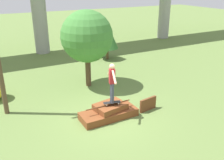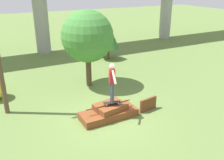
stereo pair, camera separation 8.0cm
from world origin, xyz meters
name	(u,v)px [view 1 (the left image)]	position (x,y,z in m)	size (l,w,h in m)	color
ground_plane	(109,117)	(0.00, 0.00, 0.00)	(80.00, 80.00, 0.00)	olive
scrap_pile	(109,112)	(0.03, 0.02, 0.24)	(2.42, 1.15, 0.62)	brown
scrap_plank_loose	(148,104)	(1.83, -0.25, 0.30)	(0.91, 0.23, 0.59)	brown
skateboard	(112,102)	(0.14, -0.04, 0.69)	(0.75, 0.36, 0.09)	black
skater	(112,80)	(0.14, -0.04, 1.68)	(0.35, 1.18, 1.68)	#383D4C
tree_behind_left	(87,37)	(0.60, 3.61, 2.72)	(2.71, 2.71, 4.09)	#4C3823
tree_behind_right	(107,36)	(3.77, 7.58, 1.73)	(1.59, 1.59, 2.65)	brown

